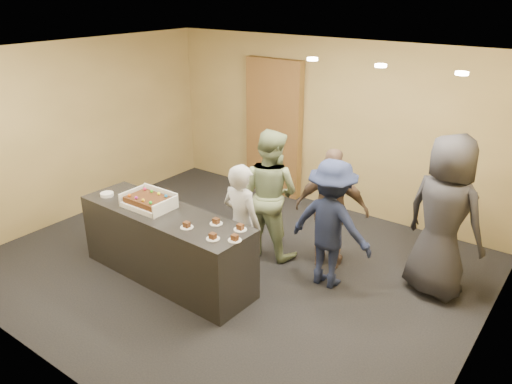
{
  "coord_description": "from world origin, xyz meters",
  "views": [
    {
      "loc": [
        3.64,
        -4.41,
        3.44
      ],
      "look_at": [
        0.39,
        0.0,
        1.15
      ],
      "focal_mm": 35.0,
      "sensor_mm": 36.0,
      "label": 1
    }
  ],
  "objects_px": {
    "storage_cabinet": "(274,128)",
    "cake_box": "(150,203)",
    "serving_counter": "(166,245)",
    "sheet_cake": "(148,200)",
    "person_server_grey": "(242,225)",
    "person_dark_suit": "(444,217)",
    "person_sage_man": "(270,193)",
    "person_navy_man": "(331,224)",
    "person_brown_extra": "(332,209)",
    "plate_stack": "(107,194)"
  },
  "relations": [
    {
      "from": "storage_cabinet",
      "to": "cake_box",
      "type": "relative_size",
      "value": 3.8
    },
    {
      "from": "serving_counter",
      "to": "sheet_cake",
      "type": "bearing_deg",
      "value": -177.97
    },
    {
      "from": "sheet_cake",
      "to": "person_server_grey",
      "type": "bearing_deg",
      "value": 25.47
    },
    {
      "from": "storage_cabinet",
      "to": "cake_box",
      "type": "distance_m",
      "value": 3.1
    },
    {
      "from": "serving_counter",
      "to": "person_dark_suit",
      "type": "xyz_separation_m",
      "value": [
        2.81,
        1.68,
        0.53
      ]
    },
    {
      "from": "person_sage_man",
      "to": "person_navy_man",
      "type": "height_order",
      "value": "person_sage_man"
    },
    {
      "from": "person_server_grey",
      "to": "person_navy_man",
      "type": "height_order",
      "value": "person_navy_man"
    },
    {
      "from": "storage_cabinet",
      "to": "person_navy_man",
      "type": "relative_size",
      "value": 1.45
    },
    {
      "from": "person_brown_extra",
      "to": "storage_cabinet",
      "type": "bearing_deg",
      "value": -56.03
    },
    {
      "from": "person_server_grey",
      "to": "person_sage_man",
      "type": "distance_m",
      "value": 0.8
    },
    {
      "from": "person_navy_man",
      "to": "sheet_cake",
      "type": "bearing_deg",
      "value": 29.23
    },
    {
      "from": "plate_stack",
      "to": "person_dark_suit",
      "type": "xyz_separation_m",
      "value": [
        3.76,
        1.77,
        0.06
      ]
    },
    {
      "from": "serving_counter",
      "to": "storage_cabinet",
      "type": "xyz_separation_m",
      "value": [
        -0.53,
        3.1,
        0.71
      ]
    },
    {
      "from": "cake_box",
      "to": "person_sage_man",
      "type": "height_order",
      "value": "person_sage_man"
    },
    {
      "from": "person_brown_extra",
      "to": "serving_counter",
      "type": "bearing_deg",
      "value": 27.55
    },
    {
      "from": "storage_cabinet",
      "to": "plate_stack",
      "type": "bearing_deg",
      "value": -97.63
    },
    {
      "from": "cake_box",
      "to": "person_brown_extra",
      "type": "distance_m",
      "value": 2.27
    },
    {
      "from": "cake_box",
      "to": "person_navy_man",
      "type": "bearing_deg",
      "value": 28.71
    },
    {
      "from": "sheet_cake",
      "to": "person_brown_extra",
      "type": "distance_m",
      "value": 2.29
    },
    {
      "from": "cake_box",
      "to": "sheet_cake",
      "type": "relative_size",
      "value": 1.18
    },
    {
      "from": "sheet_cake",
      "to": "person_dark_suit",
      "type": "xyz_separation_m",
      "value": [
        3.06,
        1.68,
        -0.02
      ]
    },
    {
      "from": "sheet_cake",
      "to": "person_brown_extra",
      "type": "relative_size",
      "value": 0.33
    },
    {
      "from": "person_navy_man",
      "to": "person_dark_suit",
      "type": "distance_m",
      "value": 1.28
    },
    {
      "from": "person_server_grey",
      "to": "person_brown_extra",
      "type": "distance_m",
      "value": 1.19
    },
    {
      "from": "sheet_cake",
      "to": "person_sage_man",
      "type": "xyz_separation_m",
      "value": [
        0.92,
        1.28,
        -0.12
      ]
    },
    {
      "from": "storage_cabinet",
      "to": "sheet_cake",
      "type": "height_order",
      "value": "storage_cabinet"
    },
    {
      "from": "cake_box",
      "to": "person_sage_man",
      "type": "distance_m",
      "value": 1.56
    },
    {
      "from": "person_server_grey",
      "to": "person_brown_extra",
      "type": "relative_size",
      "value": 0.96
    },
    {
      "from": "person_sage_man",
      "to": "person_brown_extra",
      "type": "height_order",
      "value": "person_sage_man"
    },
    {
      "from": "serving_counter",
      "to": "cake_box",
      "type": "height_order",
      "value": "cake_box"
    },
    {
      "from": "person_server_grey",
      "to": "person_dark_suit",
      "type": "height_order",
      "value": "person_dark_suit"
    },
    {
      "from": "person_brown_extra",
      "to": "person_dark_suit",
      "type": "height_order",
      "value": "person_dark_suit"
    },
    {
      "from": "person_dark_suit",
      "to": "serving_counter",
      "type": "bearing_deg",
      "value": 46.43
    },
    {
      "from": "plate_stack",
      "to": "person_dark_suit",
      "type": "height_order",
      "value": "person_dark_suit"
    },
    {
      "from": "person_brown_extra",
      "to": "cake_box",
      "type": "bearing_deg",
      "value": 22.58
    },
    {
      "from": "storage_cabinet",
      "to": "person_navy_man",
      "type": "xyz_separation_m",
      "value": [
        2.22,
        -2.01,
        -0.36
      ]
    },
    {
      "from": "plate_stack",
      "to": "person_server_grey",
      "type": "distance_m",
      "value": 1.85
    },
    {
      "from": "storage_cabinet",
      "to": "person_sage_man",
      "type": "xyz_separation_m",
      "value": [
        1.19,
        -1.82,
        -0.29
      ]
    },
    {
      "from": "cake_box",
      "to": "sheet_cake",
      "type": "distance_m",
      "value": 0.06
    },
    {
      "from": "sheet_cake",
      "to": "person_dark_suit",
      "type": "bearing_deg",
      "value": 28.75
    },
    {
      "from": "person_server_grey",
      "to": "person_brown_extra",
      "type": "bearing_deg",
      "value": -120.39
    },
    {
      "from": "serving_counter",
      "to": "person_sage_man",
      "type": "bearing_deg",
      "value": 64.76
    },
    {
      "from": "sheet_cake",
      "to": "storage_cabinet",
      "type": "bearing_deg",
      "value": 95.02
    },
    {
      "from": "person_server_grey",
      "to": "person_navy_man",
      "type": "xyz_separation_m",
      "value": [
        0.89,
        0.58,
        0.03
      ]
    },
    {
      "from": "plate_stack",
      "to": "person_server_grey",
      "type": "bearing_deg",
      "value": 18.48
    },
    {
      "from": "serving_counter",
      "to": "plate_stack",
      "type": "height_order",
      "value": "plate_stack"
    },
    {
      "from": "person_brown_extra",
      "to": "plate_stack",
      "type": "bearing_deg",
      "value": 15.35
    },
    {
      "from": "cake_box",
      "to": "person_navy_man",
      "type": "height_order",
      "value": "person_navy_man"
    },
    {
      "from": "storage_cabinet",
      "to": "person_sage_man",
      "type": "relative_size",
      "value": 1.33
    },
    {
      "from": "storage_cabinet",
      "to": "person_dark_suit",
      "type": "height_order",
      "value": "storage_cabinet"
    }
  ]
}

